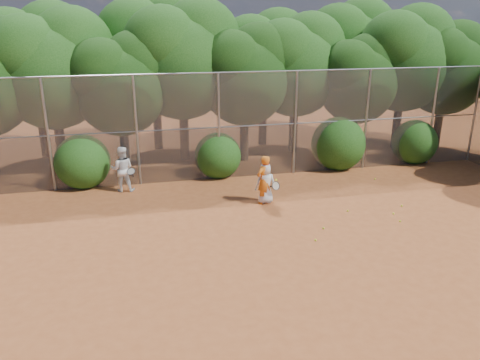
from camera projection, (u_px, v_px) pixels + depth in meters
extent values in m
plane|color=brown|center=(296.00, 244.00, 12.75)|extent=(80.00, 80.00, 0.00)
cylinder|color=gray|center=(48.00, 136.00, 16.13)|extent=(0.09, 0.09, 4.00)
cylinder|color=gray|center=(137.00, 131.00, 16.77)|extent=(0.09, 0.09, 4.00)
cylinder|color=gray|center=(219.00, 127.00, 17.41)|extent=(0.09, 0.09, 4.00)
cylinder|color=gray|center=(295.00, 123.00, 18.05)|extent=(0.09, 0.09, 4.00)
cylinder|color=gray|center=(366.00, 120.00, 18.69)|extent=(0.09, 0.09, 4.00)
cylinder|color=gray|center=(433.00, 117.00, 19.33)|extent=(0.09, 0.09, 4.00)
cylinder|color=gray|center=(245.00, 72.00, 16.97)|extent=(20.00, 0.05, 0.05)
cylinder|color=gray|center=(245.00, 126.00, 17.62)|extent=(20.00, 0.04, 0.04)
cube|color=slate|center=(245.00, 126.00, 17.62)|extent=(20.00, 0.02, 4.00)
cylinder|color=gray|center=(475.00, 114.00, 19.75)|extent=(0.09, 0.09, 4.00)
cylinder|color=black|center=(60.00, 140.00, 18.68)|extent=(0.38, 0.38, 2.52)
sphere|color=#194511|center=(52.00, 77.00, 17.87)|extent=(4.03, 4.03, 4.03)
sphere|color=#194511|center=(72.00, 49.00, 18.08)|extent=(3.23, 3.23, 3.23)
sphere|color=#194511|center=(28.00, 56.00, 17.18)|extent=(3.02, 3.02, 3.02)
cylinder|color=black|center=(125.00, 144.00, 18.62)|extent=(0.36, 0.36, 2.17)
sphere|color=black|center=(120.00, 91.00, 17.93)|extent=(3.47, 3.47, 3.47)
sphere|color=black|center=(137.00, 66.00, 18.11)|extent=(2.78, 2.78, 2.78)
sphere|color=black|center=(102.00, 74.00, 17.33)|extent=(2.60, 2.60, 2.60)
cylinder|color=black|center=(184.00, 130.00, 20.00)|extent=(0.39, 0.39, 2.66)
sphere|color=#194511|center=(182.00, 68.00, 19.14)|extent=(4.26, 4.26, 4.26)
sphere|color=#194511|center=(200.00, 40.00, 19.37)|extent=(3.40, 3.40, 3.40)
sphere|color=#194511|center=(163.00, 47.00, 18.41)|extent=(3.19, 3.19, 3.19)
cylinder|color=black|center=(244.00, 134.00, 20.04)|extent=(0.37, 0.37, 2.27)
sphere|color=black|center=(244.00, 82.00, 19.31)|extent=(3.64, 3.64, 3.64)
sphere|color=black|center=(259.00, 58.00, 19.50)|extent=(2.91, 2.91, 2.91)
sphere|color=black|center=(230.00, 65.00, 18.68)|extent=(2.73, 2.73, 2.73)
cylinder|color=black|center=(293.00, 126.00, 21.28)|extent=(0.38, 0.38, 2.45)
sphere|color=#194511|center=(295.00, 72.00, 20.49)|extent=(3.92, 3.92, 3.92)
sphere|color=#194511|center=(310.00, 48.00, 20.70)|extent=(3.14, 3.14, 3.14)
sphere|color=#194511|center=(283.00, 54.00, 19.82)|extent=(2.94, 2.94, 2.94)
cylinder|color=black|center=(353.00, 131.00, 20.95)|extent=(0.36, 0.36, 2.10)
sphere|color=black|center=(357.00, 85.00, 20.27)|extent=(3.36, 3.36, 3.36)
sphere|color=black|center=(369.00, 64.00, 20.45)|extent=(2.69, 2.69, 2.69)
sphere|color=black|center=(348.00, 70.00, 19.70)|extent=(2.52, 2.52, 2.52)
cylinder|color=black|center=(397.00, 121.00, 21.95)|extent=(0.39, 0.39, 2.59)
sphere|color=#194511|center=(403.00, 65.00, 21.12)|extent=(4.14, 4.14, 4.14)
sphere|color=#194511|center=(417.00, 41.00, 21.34)|extent=(3.32, 3.32, 3.32)
sphere|color=#194511|center=(394.00, 47.00, 20.41)|extent=(3.11, 3.11, 3.11)
cylinder|color=black|center=(438.00, 123.00, 22.15)|extent=(0.37, 0.37, 2.31)
sphere|color=black|center=(445.00, 74.00, 21.41)|extent=(3.70, 3.70, 3.70)
sphere|color=black|center=(457.00, 53.00, 21.60)|extent=(2.96, 2.96, 2.96)
sphere|color=black|center=(439.00, 58.00, 20.77)|extent=(2.77, 2.77, 2.77)
cylinder|color=black|center=(43.00, 127.00, 20.56)|extent=(0.39, 0.39, 2.62)
sphere|color=#194511|center=(34.00, 67.00, 19.72)|extent=(4.20, 4.20, 4.20)
sphere|color=#194511|center=(54.00, 41.00, 19.95)|extent=(3.36, 3.36, 3.36)
sphere|color=#194511|center=(11.00, 47.00, 19.00)|extent=(3.15, 3.15, 3.15)
cylinder|color=black|center=(157.00, 119.00, 21.78)|extent=(0.40, 0.40, 2.80)
sphere|color=#194511|center=(154.00, 59.00, 20.89)|extent=(4.48, 4.48, 4.48)
sphere|color=#194511|center=(172.00, 32.00, 21.12)|extent=(3.58, 3.58, 3.58)
sphere|color=#194511|center=(134.00, 38.00, 20.12)|extent=(3.36, 3.36, 3.36)
cylinder|color=black|center=(263.00, 119.00, 22.53)|extent=(0.38, 0.38, 2.52)
sphere|color=#194511|center=(264.00, 66.00, 21.72)|extent=(4.03, 4.03, 4.03)
sphere|color=#194511|center=(278.00, 43.00, 21.93)|extent=(3.23, 3.23, 3.23)
sphere|color=#194511|center=(251.00, 49.00, 21.03)|extent=(3.02, 3.02, 3.02)
cylinder|color=black|center=(344.00, 110.00, 24.00)|extent=(0.40, 0.40, 2.73)
sphere|color=#194511|center=(348.00, 57.00, 23.13)|extent=(4.37, 4.37, 4.37)
sphere|color=#194511|center=(362.00, 33.00, 23.36)|extent=(3.49, 3.49, 3.49)
sphere|color=#194511|center=(337.00, 39.00, 22.38)|extent=(3.28, 3.28, 3.28)
sphere|color=#194511|center=(82.00, 159.00, 16.95)|extent=(2.00, 2.00, 2.00)
sphere|color=#194511|center=(218.00, 154.00, 18.05)|extent=(1.80, 1.80, 1.80)
sphere|color=#194511|center=(338.00, 141.00, 19.05)|extent=(2.20, 2.20, 2.20)
sphere|color=#194511|center=(415.00, 140.00, 19.84)|extent=(1.90, 1.90, 1.90)
imported|color=orange|center=(264.00, 180.00, 15.37)|extent=(0.71, 0.65, 1.63)
torus|color=black|center=(276.00, 186.00, 15.32)|extent=(0.33, 0.22, 0.29)
cylinder|color=black|center=(272.00, 186.00, 15.51)|extent=(0.12, 0.27, 0.13)
imported|color=silver|center=(265.00, 183.00, 15.44)|extent=(0.68, 0.45, 1.37)
ellipsoid|color=#B01919|center=(266.00, 165.00, 15.23)|extent=(0.22, 0.22, 0.13)
sphere|color=yellow|center=(276.00, 180.00, 15.27)|extent=(0.07, 0.07, 0.07)
imported|color=white|center=(122.00, 169.00, 16.48)|extent=(0.87, 0.73, 1.63)
torus|color=black|center=(131.00, 171.00, 16.27)|extent=(0.36, 0.32, 0.21)
cylinder|color=black|center=(132.00, 175.00, 16.46)|extent=(0.09, 0.21, 0.23)
sphere|color=yellow|center=(400.00, 221.00, 14.15)|extent=(0.07, 0.07, 0.07)
sphere|color=yellow|center=(348.00, 211.00, 14.91)|extent=(0.07, 0.07, 0.07)
sphere|color=yellow|center=(324.00, 228.00, 13.67)|extent=(0.07, 0.07, 0.07)
sphere|color=yellow|center=(393.00, 214.00, 14.69)|extent=(0.07, 0.07, 0.07)
sphere|color=yellow|center=(316.00, 240.00, 12.94)|extent=(0.07, 0.07, 0.07)
sphere|color=yellow|center=(375.00, 179.00, 17.87)|extent=(0.07, 0.07, 0.07)
sphere|color=yellow|center=(402.00, 206.00, 15.30)|extent=(0.07, 0.07, 0.07)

